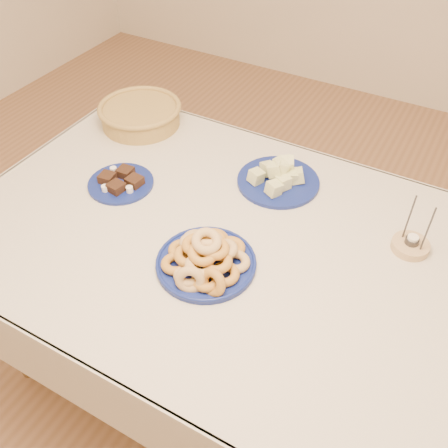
{
  "coord_description": "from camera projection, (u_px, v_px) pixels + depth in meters",
  "views": [
    {
      "loc": [
        0.5,
        -0.94,
        1.81
      ],
      "look_at": [
        0.0,
        -0.05,
        0.85
      ],
      "focal_mm": 40.0,
      "sensor_mm": 36.0,
      "label": 1
    }
  ],
  "objects": [
    {
      "name": "ground",
      "position": [
        230.0,
        370.0,
        2.02
      ],
      "size": [
        5.0,
        5.0,
        0.0
      ],
      "primitive_type": "plane",
      "color": "#926645",
      "rests_on": "ground"
    },
    {
      "name": "wicker_basket",
      "position": [
        140.0,
        114.0,
        1.94
      ],
      "size": [
        0.4,
        0.4,
        0.09
      ],
      "rotation": [
        0.0,
        0.0,
        -0.29
      ],
      "color": "olive",
      "rests_on": "dining_table"
    },
    {
      "name": "candle_holder",
      "position": [
        411.0,
        245.0,
        1.46
      ],
      "size": [
        0.14,
        0.14,
        0.18
      ],
      "rotation": [
        0.0,
        0.0,
        -0.41
      ],
      "color": "tan",
      "rests_on": "dining_table"
    },
    {
      "name": "brownie_plate",
      "position": [
        121.0,
        182.0,
        1.68
      ],
      "size": [
        0.27,
        0.27,
        0.04
      ],
      "rotation": [
        0.0,
        0.0,
        -0.26
      ],
      "color": "navy",
      "rests_on": "dining_table"
    },
    {
      "name": "melon_plate",
      "position": [
        279.0,
        177.0,
        1.68
      ],
      "size": [
        0.29,
        0.29,
        0.1
      ],
      "rotation": [
        0.0,
        0.0,
        0.04
      ],
      "color": "navy",
      "rests_on": "dining_table"
    },
    {
      "name": "dining_table",
      "position": [
        232.0,
        262.0,
        1.58
      ],
      "size": [
        1.71,
        1.11,
        0.75
      ],
      "color": "brown",
      "rests_on": "ground"
    },
    {
      "name": "donut_platter",
      "position": [
        206.0,
        258.0,
        1.4
      ],
      "size": [
        0.35,
        0.35,
        0.13
      ],
      "rotation": [
        0.0,
        0.0,
        0.23
      ],
      "color": "navy",
      "rests_on": "dining_table"
    }
  ]
}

